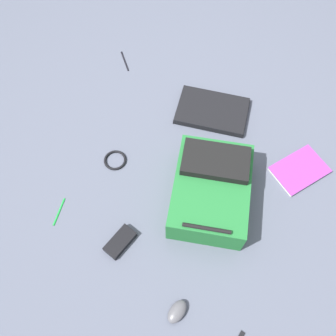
# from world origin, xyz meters

# --- Properties ---
(ground_plane) EXTENTS (3.92, 3.92, 0.00)m
(ground_plane) POSITION_xyz_m (0.00, 0.00, 0.00)
(ground_plane) COLOR #4C5160
(backpack) EXTENTS (0.44, 0.51, 0.19)m
(backpack) POSITION_xyz_m (-0.20, 0.07, 0.09)
(backpack) COLOR #1E662D
(backpack) RESTS_ON ground_plane
(laptop) EXTENTS (0.40, 0.31, 0.03)m
(laptop) POSITION_xyz_m (-0.01, -0.36, 0.02)
(laptop) COLOR black
(laptop) RESTS_ON ground_plane
(book_comic) EXTENTS (0.27, 0.30, 0.02)m
(book_comic) POSITION_xyz_m (-0.51, -0.25, 0.01)
(book_comic) COLOR silver
(book_comic) RESTS_ON ground_plane
(computer_mouse) EXTENTS (0.07, 0.10, 0.04)m
(computer_mouse) POSITION_xyz_m (-0.31, 0.57, 0.02)
(computer_mouse) COLOR #4C4C51
(computer_mouse) RESTS_ON ground_plane
(cable_coil) EXTENTS (0.11, 0.11, 0.01)m
(cable_coil) POSITION_xyz_m (0.27, 0.12, 0.01)
(cable_coil) COLOR black
(cable_coil) RESTS_ON ground_plane
(power_brick) EXTENTS (0.09, 0.15, 0.03)m
(power_brick) POSITION_xyz_m (0.03, 0.44, 0.02)
(power_brick) COLOR black
(power_brick) RESTS_ON ground_plane
(pen_black) EXTENTS (0.11, 0.11, 0.01)m
(pen_black) POSITION_xyz_m (0.57, -0.44, 0.00)
(pen_black) COLOR black
(pen_black) RESTS_ON ground_plane
(pen_blue) EXTENTS (0.04, 0.13, 0.01)m
(pen_blue) POSITION_xyz_m (0.35, 0.46, 0.00)
(pen_blue) COLOR #198C33
(pen_blue) RESTS_ON ground_plane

